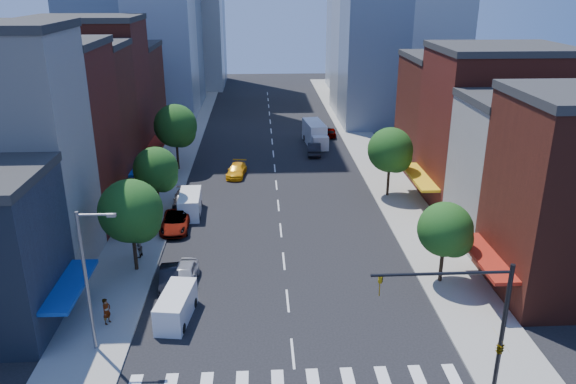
% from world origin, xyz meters
% --- Properties ---
extents(ground, '(220.00, 220.00, 0.00)m').
position_xyz_m(ground, '(0.00, 0.00, 0.00)').
color(ground, black).
rests_on(ground, ground).
extents(sidewalk_left, '(5.00, 120.00, 0.15)m').
position_xyz_m(sidewalk_left, '(-12.50, 40.00, 0.07)').
color(sidewalk_left, gray).
rests_on(sidewalk_left, ground).
extents(sidewalk_right, '(5.00, 120.00, 0.15)m').
position_xyz_m(sidewalk_right, '(12.50, 40.00, 0.07)').
color(sidewalk_right, gray).
rests_on(sidewalk_right, ground).
extents(bldg_left_2, '(12.00, 9.00, 16.00)m').
position_xyz_m(bldg_left_2, '(-21.00, 20.50, 8.00)').
color(bldg_left_2, maroon).
rests_on(bldg_left_2, ground).
extents(bldg_left_3, '(12.00, 8.00, 15.00)m').
position_xyz_m(bldg_left_3, '(-21.00, 29.00, 7.50)').
color(bldg_left_3, '#521E14').
rests_on(bldg_left_3, ground).
extents(bldg_left_4, '(12.00, 9.00, 17.00)m').
position_xyz_m(bldg_left_4, '(-21.00, 37.50, 8.50)').
color(bldg_left_4, maroon).
rests_on(bldg_left_4, ground).
extents(bldg_left_5, '(12.00, 10.00, 13.00)m').
position_xyz_m(bldg_left_5, '(-21.00, 47.00, 6.50)').
color(bldg_left_5, '#521E14').
rests_on(bldg_left_5, ground).
extents(bldg_right_1, '(12.00, 8.00, 12.00)m').
position_xyz_m(bldg_right_1, '(21.00, 15.00, 6.00)').
color(bldg_right_1, beige).
rests_on(bldg_right_1, ground).
extents(bldg_right_2, '(12.00, 10.00, 15.00)m').
position_xyz_m(bldg_right_2, '(21.00, 24.00, 7.50)').
color(bldg_right_2, maroon).
rests_on(bldg_right_2, ground).
extents(bldg_right_3, '(12.00, 10.00, 13.00)m').
position_xyz_m(bldg_right_3, '(21.00, 34.00, 6.50)').
color(bldg_right_3, '#521E14').
rests_on(bldg_right_3, ground).
extents(traffic_signal, '(7.24, 2.24, 8.00)m').
position_xyz_m(traffic_signal, '(9.94, -4.50, 4.16)').
color(traffic_signal, black).
rests_on(traffic_signal, sidewalk_right).
extents(streetlight, '(2.25, 0.25, 9.00)m').
position_xyz_m(streetlight, '(-11.81, 1.00, 5.28)').
color(streetlight, slate).
rests_on(streetlight, sidewalk_left).
extents(tree_left_near, '(4.80, 4.80, 7.30)m').
position_xyz_m(tree_left_near, '(-11.35, 10.92, 4.87)').
color(tree_left_near, black).
rests_on(tree_left_near, sidewalk_left).
extents(tree_left_mid, '(4.20, 4.20, 6.65)m').
position_xyz_m(tree_left_mid, '(-11.35, 21.92, 4.53)').
color(tree_left_mid, black).
rests_on(tree_left_mid, sidewalk_left).
extents(tree_left_far, '(5.00, 5.00, 7.75)m').
position_xyz_m(tree_left_far, '(-11.35, 35.92, 5.20)').
color(tree_left_far, black).
rests_on(tree_left_far, sidewalk_left).
extents(tree_right_near, '(4.00, 4.00, 6.20)m').
position_xyz_m(tree_right_near, '(11.65, 7.92, 4.19)').
color(tree_right_near, black).
rests_on(tree_right_near, sidewalk_right).
extents(tree_right_far, '(4.60, 4.60, 7.20)m').
position_xyz_m(tree_right_far, '(11.65, 25.92, 4.86)').
color(tree_right_far, black).
rests_on(tree_right_far, sidewalk_right).
extents(parked_car_front, '(1.93, 4.41, 1.48)m').
position_xyz_m(parked_car_front, '(-7.50, 8.88, 0.74)').
color(parked_car_front, '#9F9FA3').
rests_on(parked_car_front, ground).
extents(parked_car_second, '(1.75, 4.07, 1.30)m').
position_xyz_m(parked_car_second, '(-8.59, 8.56, 0.65)').
color(parked_car_second, black).
rests_on(parked_car_second, ground).
extents(parked_car_third, '(2.55, 5.36, 1.48)m').
position_xyz_m(parked_car_third, '(-9.50, 18.66, 0.74)').
color(parked_car_third, '#999999').
rests_on(parked_car_third, ground).
extents(parked_car_rear, '(2.14, 4.79, 1.36)m').
position_xyz_m(parked_car_rear, '(-9.50, 24.42, 0.68)').
color(parked_car_rear, black).
rests_on(parked_car_rear, ground).
extents(cargo_van_near, '(2.41, 4.73, 1.93)m').
position_xyz_m(cargo_van_near, '(-7.52, 4.04, 0.95)').
color(cargo_van_near, silver).
rests_on(cargo_van_near, ground).
extents(cargo_van_far, '(2.16, 4.98, 2.09)m').
position_xyz_m(cargo_van_far, '(-8.56, 22.14, 1.04)').
color(cargo_van_far, white).
rests_on(cargo_van_far, ground).
extents(taxi, '(2.54, 4.94, 1.37)m').
position_xyz_m(taxi, '(-4.48, 33.39, 0.69)').
color(taxi, '#FFAE0D').
rests_on(taxi, ground).
extents(traffic_car_oncoming, '(2.02, 4.88, 1.57)m').
position_xyz_m(traffic_car_oncoming, '(5.30, 41.56, 0.79)').
color(traffic_car_oncoming, black).
rests_on(traffic_car_oncoming, ground).
extents(traffic_car_far, '(1.94, 4.03, 1.33)m').
position_xyz_m(traffic_car_far, '(8.50, 50.31, 0.66)').
color(traffic_car_far, '#999999').
rests_on(traffic_car_far, ground).
extents(box_truck, '(3.03, 7.71, 3.02)m').
position_xyz_m(box_truck, '(5.86, 46.29, 1.43)').
color(box_truck, silver).
rests_on(box_truck, ground).
extents(pedestrian_near, '(0.68, 0.78, 1.81)m').
position_xyz_m(pedestrian_near, '(-11.90, 3.64, 1.06)').
color(pedestrian_near, '#999999').
rests_on(pedestrian_near, sidewalk_left).
extents(pedestrian_far, '(0.81, 0.97, 1.77)m').
position_xyz_m(pedestrian_far, '(-11.73, 13.05, 1.04)').
color(pedestrian_far, '#999999').
rests_on(pedestrian_far, sidewalk_left).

